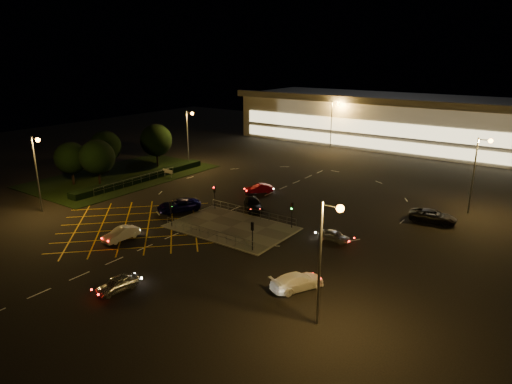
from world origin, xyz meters
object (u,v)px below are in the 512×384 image
Objects in this scene: signal_se at (252,230)px; car_approach_white at (297,281)px; car_left_blue at (179,205)px; signal_sw at (171,209)px; signal_ne at (292,210)px; car_far_dkgrey at (253,204)px; car_east_grey at (433,216)px; car_circ_red at (259,189)px; car_queue_white at (121,234)px; signal_nw at (215,192)px; car_right_silver at (335,236)px; car_near_silver at (117,284)px.

car_approach_white is at bearing 152.37° from signal_se.
signal_se is at bearing 12.53° from car_left_blue.
signal_sw is 1.00× the size of signal_ne.
car_approach_white is (19.93, -4.15, -1.63)m from signal_sw.
car_far_dkgrey is 0.91× the size of car_east_grey.
signal_ne is at bearing -64.89° from car_far_dkgrey.
car_circ_red is 29.05m from car_approach_white.
signal_se is at bearing 26.76° from car_queue_white.
signal_nw is 1.00× the size of signal_ne.
car_approach_white is at bearing -56.84° from signal_ne.
signal_ne reaches higher than car_circ_red.
car_far_dkgrey is (4.12, 10.99, -1.63)m from signal_sw.
car_queue_white is at bearing -153.17° from car_far_dkgrey.
signal_sw and signal_nw have the same top height.
car_left_blue is at bearing -17.03° from signal_se.
car_east_grey reaches higher than car_right_silver.
car_right_silver is at bearing -1.32° from signal_nw.
car_queue_white is at bearing 148.35° from car_near_silver.
car_far_dkgrey is (-7.88, 10.99, -1.63)m from signal_se.
signal_sw is at bearing 126.34° from car_near_silver.
car_queue_white is 1.03× the size of car_circ_red.
signal_ne is at bearing -30.23° from car_approach_white.
car_far_dkgrey reaches higher than car_right_silver.
signal_nw is (-12.00, 7.99, 0.00)m from signal_se.
car_circ_red reaches higher than car_right_silver.
car_left_blue is at bearing 110.85° from car_east_grey.
car_queue_white is at bearing -134.51° from signal_ne.
signal_nw is at bearing -33.65° from signal_se.
car_right_silver is at bearing 6.95° from car_circ_red.
signal_se is at bearing -90.00° from signal_ne.
signal_nw is 0.77× the size of car_circ_red.
signal_nw reaches higher than car_left_blue.
car_far_dkgrey is at bearing 36.15° from signal_nw.
car_queue_white is at bearing -58.96° from car_circ_red.
car_near_silver is (-4.80, -21.67, -1.71)m from signal_ne.
car_near_silver is (7.20, -21.67, -1.71)m from signal_nw.
signal_nw is at bearing 116.96° from car_near_silver.
signal_nw reaches higher than car_approach_white.
signal_se reaches higher than car_right_silver.
signal_nw is at bearing 108.35° from car_east_grey.
signal_nw is at bearing 91.46° from car_right_silver.
signal_se is (12.00, 0.00, 0.00)m from signal_sw.
car_circ_red is at bearing -91.74° from signal_sw.
car_near_silver reaches higher than car_right_silver.
signal_nw reaches higher than car_right_silver.
car_approach_white is (19.40, -21.62, 0.06)m from car_circ_red.
car_left_blue is at bearing -168.20° from signal_ne.
car_queue_white is (-1.81, -6.06, -1.67)m from signal_sw.
signal_sw is 0.56× the size of car_east_grey.
car_approach_white is at bearing -11.38° from car_circ_red.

